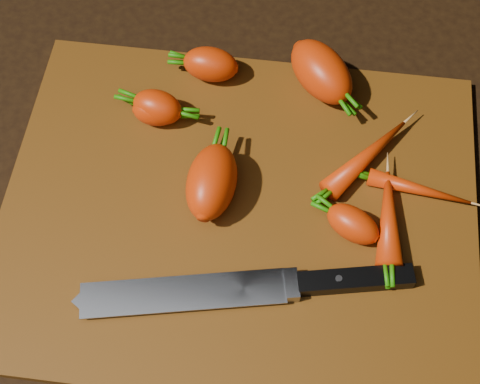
# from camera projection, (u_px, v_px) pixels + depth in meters

# --- Properties ---
(ground) EXTENTS (2.00, 2.00, 0.01)m
(ground) POSITION_uv_depth(u_px,v_px,m) (239.00, 215.00, 0.72)
(ground) COLOR black
(cutting_board) EXTENTS (0.50, 0.40, 0.01)m
(cutting_board) POSITION_uv_depth(u_px,v_px,m) (239.00, 211.00, 0.71)
(cutting_board) COLOR #55300E
(cutting_board) RESTS_ON ground
(carrot_0) EXTENTS (0.06, 0.05, 0.04)m
(carrot_0) POSITION_uv_depth(u_px,v_px,m) (157.00, 107.00, 0.74)
(carrot_0) COLOR red
(carrot_0) RESTS_ON cutting_board
(carrot_1) EXTENTS (0.10, 0.11, 0.05)m
(carrot_1) POSITION_uv_depth(u_px,v_px,m) (321.00, 72.00, 0.76)
(carrot_1) COLOR red
(carrot_1) RESTS_ON cutting_board
(carrot_2) EXTENTS (0.06, 0.09, 0.05)m
(carrot_2) POSITION_uv_depth(u_px,v_px,m) (212.00, 182.00, 0.69)
(carrot_2) COLOR red
(carrot_2) RESTS_ON cutting_board
(carrot_3) EXTENTS (0.07, 0.05, 0.04)m
(carrot_3) POSITION_uv_depth(u_px,v_px,m) (210.00, 64.00, 0.77)
(carrot_3) COLOR red
(carrot_3) RESTS_ON cutting_board
(carrot_4) EXTENTS (0.05, 0.03, 0.03)m
(carrot_4) POSITION_uv_depth(u_px,v_px,m) (156.00, 111.00, 0.74)
(carrot_4) COLOR red
(carrot_4) RESTS_ON cutting_board
(carrot_5) EXTENTS (0.07, 0.06, 0.03)m
(carrot_5) POSITION_uv_depth(u_px,v_px,m) (353.00, 224.00, 0.68)
(carrot_5) COLOR red
(carrot_5) RESTS_ON cutting_board
(carrot_6) EXTENTS (0.10, 0.11, 0.03)m
(carrot_6) POSITION_uv_depth(u_px,v_px,m) (367.00, 156.00, 0.72)
(carrot_6) COLOR red
(carrot_6) RESTS_ON cutting_board
(carrot_7) EXTENTS (0.11, 0.04, 0.02)m
(carrot_7) POSITION_uv_depth(u_px,v_px,m) (419.00, 190.00, 0.70)
(carrot_7) COLOR red
(carrot_7) RESTS_ON cutting_board
(carrot_8) EXTENTS (0.03, 0.11, 0.03)m
(carrot_8) POSITION_uv_depth(u_px,v_px,m) (388.00, 217.00, 0.68)
(carrot_8) COLOR red
(carrot_8) RESTS_ON cutting_board
(knife) EXTENTS (0.33, 0.09, 0.02)m
(knife) POSITION_uv_depth(u_px,v_px,m) (203.00, 292.00, 0.65)
(knife) COLOR gray
(knife) RESTS_ON cutting_board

